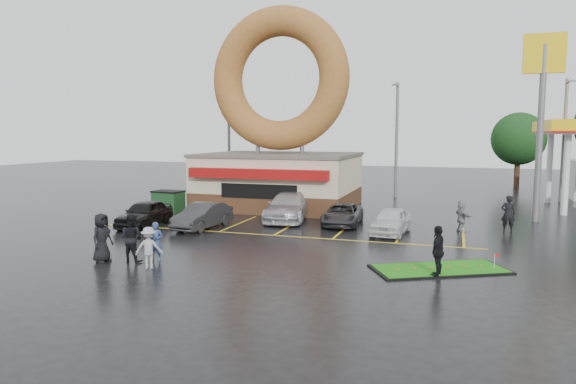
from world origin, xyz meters
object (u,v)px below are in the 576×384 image
(car_white, at_px, (391,221))
(car_dgrey, at_px, (203,216))
(streetlight_right, at_px, (564,137))
(person_blue, at_px, (156,241))
(shell_sign, at_px, (542,92))
(streetlight_mid, at_px, (396,137))
(putting_green, at_px, (439,269))
(car_grey, at_px, (343,215))
(person_cameraman, at_px, (438,251))
(streetlight_left, at_px, (229,137))
(car_black, at_px, (145,214))
(dumpster, at_px, (168,202))
(car_silver, at_px, (288,207))
(donut_shop, at_px, (279,142))

(car_white, bearing_deg, car_dgrey, -164.48)
(streetlight_right, bearing_deg, person_blue, -127.16)
(shell_sign, xyz_separation_m, person_blue, (-15.76, -14.83, -6.60))
(shell_sign, bearing_deg, streetlight_mid, 135.27)
(shell_sign, height_order, putting_green, shell_sign)
(car_grey, relative_size, person_cameraman, 2.27)
(streetlight_left, distance_m, car_black, 17.10)
(car_dgrey, xyz_separation_m, dumpster, (-4.83, 4.52, -0.03))
(car_black, distance_m, car_silver, 8.12)
(shell_sign, height_order, person_blue, shell_sign)
(shell_sign, relative_size, car_dgrey, 2.58)
(person_blue, bearing_deg, dumpster, 106.19)
(car_grey, bearing_deg, streetlight_right, 44.00)
(car_dgrey, height_order, car_white, car_dgrey)
(car_white, bearing_deg, putting_green, -62.09)
(car_dgrey, bearing_deg, car_white, 15.08)
(person_cameraman, distance_m, dumpster, 19.95)
(car_grey, distance_m, person_blue, 11.52)
(person_cameraman, bearing_deg, car_black, -96.35)
(streetlight_left, height_order, car_silver, streetlight_left)
(car_white, relative_size, person_cameraman, 2.10)
(dumpster, bearing_deg, putting_green, -22.77)
(streetlight_mid, bearing_deg, streetlight_left, -175.91)
(person_cameraman, height_order, putting_green, person_cameraman)
(streetlight_left, distance_m, person_cameraman, 28.47)
(shell_sign, distance_m, dumpster, 23.34)
(person_blue, bearing_deg, streetlight_left, 94.73)
(streetlight_mid, relative_size, car_black, 2.14)
(person_blue, xyz_separation_m, putting_green, (10.83, 2.03, -0.74))
(car_dgrey, distance_m, car_white, 9.88)
(shell_sign, xyz_separation_m, car_silver, (-13.73, -4.03, -6.59))
(streetlight_right, bearing_deg, car_white, -122.76)
(person_cameraman, bearing_deg, car_silver, -125.67)
(shell_sign, xyz_separation_m, person_cameraman, (-4.98, -13.78, -6.45))
(car_dgrey, bearing_deg, person_cameraman, -19.53)
(car_silver, distance_m, car_white, 6.67)
(streetlight_mid, distance_m, car_black, 21.27)
(putting_green, bearing_deg, person_cameraman, -92.91)
(car_silver, height_order, dumpster, car_silver)
(streetlight_left, relative_size, streetlight_right, 1.00)
(streetlight_left, relative_size, car_black, 2.14)
(donut_shop, distance_m, putting_green, 18.22)
(shell_sign, bearing_deg, person_cameraman, -109.85)
(car_silver, bearing_deg, shell_sign, 8.74)
(streetlight_mid, bearing_deg, car_dgrey, -115.95)
(streetlight_left, height_order, person_blue, streetlight_left)
(putting_green, bearing_deg, streetlight_left, 131.09)
(car_silver, bearing_deg, streetlight_mid, 62.32)
(streetlight_left, height_order, car_dgrey, streetlight_left)
(shell_sign, relative_size, streetlight_mid, 1.18)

